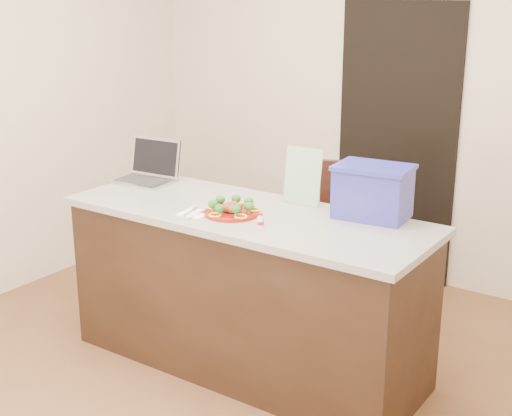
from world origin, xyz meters
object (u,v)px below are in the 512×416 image
Objects in this scene: plate at (232,212)px; yogurt_bottle at (261,222)px; blue_box at (373,191)px; napkin at (195,213)px; laptop at (149,170)px; island at (247,289)px; chair at (345,230)px.

plate is 0.26m from yogurt_bottle.
plate is at bearing 159.75° from yogurt_bottle.
yogurt_bottle is 0.62m from blue_box.
laptop reaches higher than napkin.
blue_box is at bearing 25.75° from island.
napkin is 0.15× the size of chair.
chair is at bearing 94.41° from yogurt_bottle.
blue_box is (1.48, 0.10, 0.07)m from laptop.
plate is 2.01× the size of napkin.
plate reaches higher than island.
island is 0.48m from plate.
napkin is 0.42m from yogurt_bottle.
yogurt_bottle is 1.17m from chair.
blue_box is (0.39, 0.47, 0.11)m from yogurt_bottle.
island is 28.14× the size of yogurt_bottle.
island is at bearing -16.03° from laptop.
plate is 0.77× the size of laptop.
chair is (0.33, 1.12, -0.35)m from napkin.
island is 5.38× the size of laptop.
chair reaches higher than plate.
yogurt_bottle reaches higher than napkin.
island is 0.54m from napkin.
chair reaches higher than island.
blue_box is at bearing -77.27° from chair.
napkin is 0.36× the size of blue_box.
blue_box reaches higher than island.
blue_box reaches higher than plate.
napkin is at bearing -130.12° from chair.
plate reaches higher than napkin.
napkin is at bearing -178.00° from yogurt_bottle.
yogurt_bottle is 0.19× the size of laptop.
chair reaches higher than yogurt_bottle.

